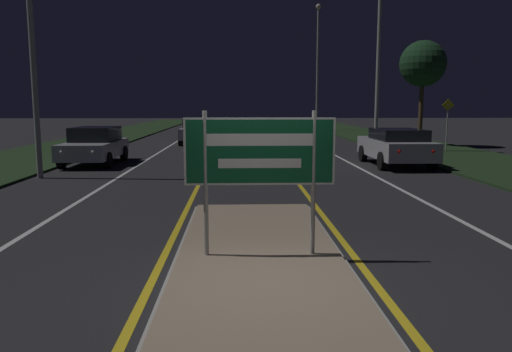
# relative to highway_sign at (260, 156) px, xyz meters

# --- Properties ---
(ground_plane) EXTENTS (160.00, 160.00, 0.00)m
(ground_plane) POSITION_rel_highway_sign_xyz_m (0.00, -1.01, -1.59)
(ground_plane) COLOR #232326
(median_island) EXTENTS (2.58, 7.70, 0.10)m
(median_island) POSITION_rel_highway_sign_xyz_m (0.00, 0.00, -1.55)
(median_island) COLOR #999993
(median_island) RESTS_ON ground_plane
(verge_left) EXTENTS (5.00, 100.00, 0.08)m
(verge_left) POSITION_rel_highway_sign_xyz_m (-9.50, 18.99, -1.55)
(verge_left) COLOR #1E3319
(verge_left) RESTS_ON ground_plane
(verge_right) EXTENTS (5.00, 100.00, 0.08)m
(verge_right) POSITION_rel_highway_sign_xyz_m (9.50, 18.99, -1.55)
(verge_right) COLOR #1E3319
(verge_right) RESTS_ON ground_plane
(centre_line_yellow_left) EXTENTS (0.12, 70.00, 0.01)m
(centre_line_yellow_left) POSITION_rel_highway_sign_xyz_m (-1.48, 23.99, -1.58)
(centre_line_yellow_left) COLOR gold
(centre_line_yellow_left) RESTS_ON ground_plane
(centre_line_yellow_right) EXTENTS (0.12, 70.00, 0.01)m
(centre_line_yellow_right) POSITION_rel_highway_sign_xyz_m (1.48, 23.99, -1.58)
(centre_line_yellow_right) COLOR gold
(centre_line_yellow_right) RESTS_ON ground_plane
(lane_line_white_left) EXTENTS (0.12, 70.00, 0.01)m
(lane_line_white_left) POSITION_rel_highway_sign_xyz_m (-4.20, 23.99, -1.58)
(lane_line_white_left) COLOR silver
(lane_line_white_left) RESTS_ON ground_plane
(lane_line_white_right) EXTENTS (0.12, 70.00, 0.01)m
(lane_line_white_right) POSITION_rel_highway_sign_xyz_m (4.20, 23.99, -1.58)
(lane_line_white_right) COLOR silver
(lane_line_white_right) RESTS_ON ground_plane
(edge_line_white_left) EXTENTS (0.10, 70.00, 0.01)m
(edge_line_white_left) POSITION_rel_highway_sign_xyz_m (-7.20, 23.99, -1.58)
(edge_line_white_left) COLOR silver
(edge_line_white_left) RESTS_ON ground_plane
(edge_line_white_right) EXTENTS (0.10, 70.00, 0.01)m
(edge_line_white_right) POSITION_rel_highway_sign_xyz_m (7.20, 23.99, -1.58)
(edge_line_white_right) COLOR silver
(edge_line_white_right) RESTS_ON ground_plane
(highway_sign) EXTENTS (2.22, 0.07, 2.16)m
(highway_sign) POSITION_rel_highway_sign_xyz_m (0.00, 0.00, 0.00)
(highway_sign) COLOR #9E9E99
(highway_sign) RESTS_ON median_island
(streetlight_right_near) EXTENTS (0.60, 0.60, 8.90)m
(streetlight_right_near) POSITION_rel_highway_sign_xyz_m (6.50, 17.17, 4.54)
(streetlight_right_near) COLOR #9E9E99
(streetlight_right_near) RESTS_ON ground_plane
(streetlight_right_far) EXTENTS (0.45, 0.45, 10.91)m
(streetlight_right_far) POSITION_rel_highway_sign_xyz_m (6.68, 37.02, 4.81)
(streetlight_right_far) COLOR #9E9E99
(streetlight_right_far) RESTS_ON ground_plane
(car_receding_0) EXTENTS (2.03, 4.55, 1.42)m
(car_receding_0) POSITION_rel_highway_sign_xyz_m (5.76, 11.63, -0.82)
(car_receding_0) COLOR #B7B7BC
(car_receding_0) RESTS_ON ground_plane
(car_receding_1) EXTENTS (2.00, 4.46, 1.43)m
(car_receding_1) POSITION_rel_highway_sign_xyz_m (2.80, 19.36, -0.83)
(car_receding_1) COLOR #B7B7BC
(car_receding_1) RESTS_ON ground_plane
(car_approaching_0) EXTENTS (1.91, 4.33, 1.46)m
(car_approaching_0) POSITION_rel_highway_sign_xyz_m (-5.98, 12.61, -0.84)
(car_approaching_0) COLOR #B7B7BC
(car_approaching_0) RESTS_ON ground_plane
(car_approaching_1) EXTENTS (2.00, 4.50, 1.48)m
(car_approaching_1) POSITION_rel_highway_sign_xyz_m (-2.70, 22.68, -0.80)
(car_approaching_1) COLOR #B7B7BC
(car_approaching_1) RESTS_ON ground_plane
(warning_sign) EXTENTS (0.60, 0.06, 2.53)m
(warning_sign) POSITION_rel_highway_sign_xyz_m (9.86, 16.71, 0.01)
(warning_sign) COLOR #9E9E99
(warning_sign) RESTS_ON verge_right
(roadside_palm_right) EXTENTS (2.53, 2.53, 5.75)m
(roadside_palm_right) POSITION_rel_highway_sign_xyz_m (9.87, 20.33, 2.94)
(roadside_palm_right) COLOR #4C3823
(roadside_palm_right) RESTS_ON verge_right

